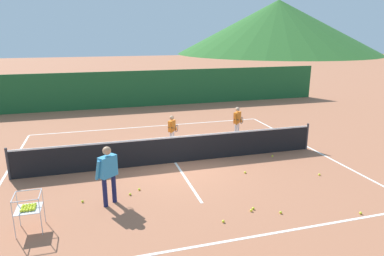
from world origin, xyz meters
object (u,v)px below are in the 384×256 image
tennis_ball_8 (319,175)px  tennis_ball_10 (245,172)px  ball_cart (28,208)px  tennis_ball_3 (272,156)px  tennis_ball_1 (361,213)px  student_1 (237,120)px  tennis_ball_2 (281,212)px  student_0 (172,128)px  tennis_ball_4 (253,208)px  tennis_net (175,149)px  tennis_ball_6 (83,201)px  tennis_ball_7 (251,210)px  tennis_ball_9 (130,194)px  tennis_ball_5 (223,221)px  tennis_ball_0 (139,189)px  instructor (108,170)px

tennis_ball_8 → tennis_ball_10: 2.39m
ball_cart → tennis_ball_3: ball_cart is taller
tennis_ball_1 → student_1: bearing=93.3°
ball_cart → tennis_ball_2: size_ratio=13.22×
student_0 → tennis_ball_3: bearing=-35.3°
tennis_ball_4 → tennis_net: bearing=107.0°
tennis_ball_2 → tennis_ball_8: (2.46, 1.82, 0.00)m
tennis_net → tennis_ball_6: (-3.12, -2.21, -0.47)m
tennis_ball_10 → tennis_ball_4: bearing=-109.6°
tennis_ball_7 → tennis_ball_10: 2.52m
student_0 → ball_cart: bearing=-131.4°
ball_cart → tennis_net: bearing=37.8°
student_0 → tennis_net: bearing=-99.8°
tennis_net → tennis_ball_3: (3.61, -0.45, -0.47)m
student_0 → tennis_ball_10: student_0 is taller
tennis_ball_9 → tennis_ball_10: size_ratio=1.00×
tennis_ball_5 → tennis_ball_7: (0.88, 0.30, 0.00)m
tennis_ball_5 → tennis_ball_8: size_ratio=1.00×
tennis_ball_4 → tennis_ball_1: bearing=-21.2°
tennis_ball_9 → tennis_ball_10: same height
tennis_ball_5 → tennis_ball_7: 0.93m
tennis_ball_1 → student_0: bearing=116.7°
tennis_ball_2 → tennis_ball_6: size_ratio=1.00×
tennis_ball_0 → tennis_ball_5: bearing=-53.5°
tennis_ball_8 → tennis_ball_0: bearing=174.8°
tennis_ball_9 → instructor: bearing=-147.5°
tennis_net → ball_cart: tennis_net is taller
student_1 → tennis_ball_10: 4.05m
tennis_ball_2 → tennis_ball_4: same height
tennis_ball_3 → student_1: bearing=96.7°
tennis_ball_8 → tennis_ball_9: bearing=177.4°
tennis_net → tennis_ball_0: tennis_net is taller
student_1 → tennis_ball_9: size_ratio=20.26×
tennis_ball_4 → tennis_ball_10: same height
student_1 → student_0: bearing=-174.5°
student_1 → tennis_ball_0: bearing=-140.0°
tennis_ball_7 → tennis_ball_10: size_ratio=1.00×
tennis_ball_0 → tennis_ball_1: size_ratio=1.00×
ball_cart → tennis_ball_3: (7.85, 2.85, -0.55)m
tennis_ball_3 → tennis_ball_9: (-5.43, -1.69, 0.00)m
student_0 → tennis_ball_2: size_ratio=18.57×
tennis_ball_7 → tennis_ball_6: bearing=157.7°
tennis_ball_7 → tennis_ball_4: bearing=40.6°
tennis_ball_0 → tennis_ball_5: same height
ball_cart → tennis_ball_2: (6.00, -0.94, -0.55)m
tennis_ball_1 → tennis_ball_2: bearing=163.0°
tennis_net → instructor: instructor is taller
tennis_ball_0 → tennis_ball_8: (5.75, -0.52, 0.00)m
student_0 → student_1: student_1 is taller
tennis_ball_0 → tennis_ball_8: bearing=-5.2°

